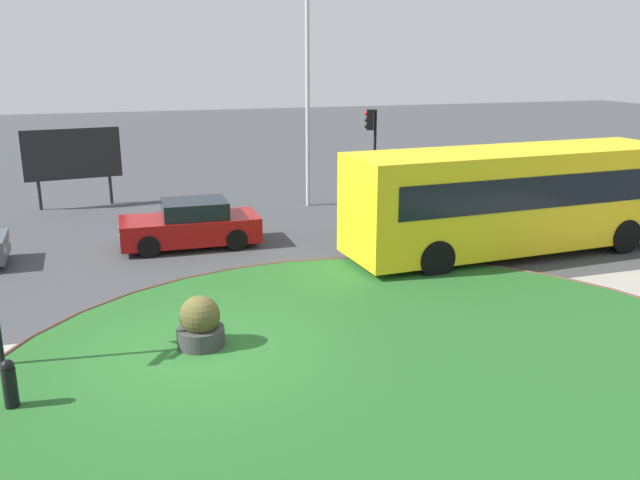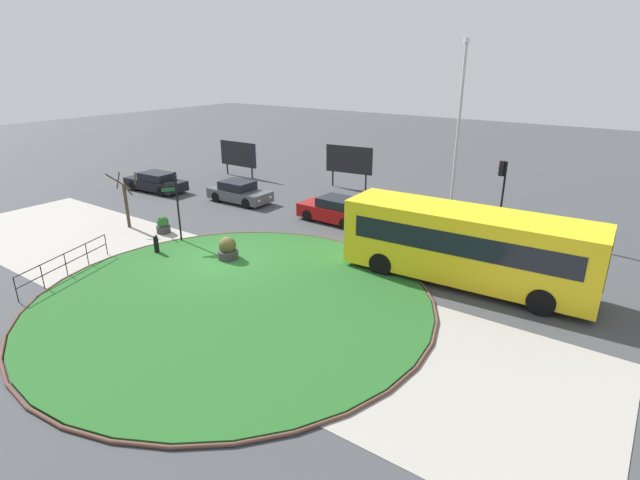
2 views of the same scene
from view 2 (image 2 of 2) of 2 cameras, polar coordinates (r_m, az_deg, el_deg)
ground at (r=22.42m, az=-11.18°, el=-2.54°), size 120.00×120.00×0.00m
sidewalk_paving at (r=21.14m, az=-15.40°, el=-4.33°), size 32.00×7.69×0.02m
grass_island at (r=18.89m, az=-10.02°, el=-6.82°), size 14.82×14.82×0.10m
grass_kerb_ring at (r=18.89m, az=-10.02°, el=-6.80°), size 15.13×15.13×0.11m
signpost_directional at (r=24.73m, az=-16.35°, el=4.27°), size 0.53×1.06×3.55m
bollard_foreground at (r=23.95m, az=-18.51°, el=-0.52°), size 0.23×0.23×0.92m
railing_grass_edge at (r=22.95m, az=-27.51°, el=-2.24°), size 1.61×4.69×1.02m
bus_yellow at (r=20.28m, az=16.69°, el=-0.57°), size 9.92×3.02×3.02m
car_near_lane at (r=35.58m, az=-18.54°, el=6.39°), size 4.69×2.00×1.31m
car_far_lane at (r=31.51m, az=-9.38°, el=5.49°), size 4.17×1.92×1.33m
car_oncoming at (r=27.29m, az=1.76°, el=3.49°), size 4.10×1.92×1.40m
traffic_light_near at (r=27.70m, az=20.43°, el=6.66°), size 0.48×0.32×3.56m
lamppost_tall at (r=27.96m, az=15.79°, el=12.43°), size 0.32×0.32×9.55m
billboard_left at (r=38.57m, az=-9.46°, el=9.79°), size 3.55×0.23×2.64m
billboard_right at (r=34.38m, az=3.43°, el=9.23°), size 3.48×0.59×2.95m
planter_near_signpost at (r=26.78m, az=-17.78°, el=1.61°), size 0.71×0.71×0.91m
planter_kerbside at (r=22.41m, az=-10.69°, el=-1.13°), size 0.92×0.92×1.11m
street_tree_bare at (r=27.95m, az=-21.61°, el=4.43°), size 1.27×1.74×3.10m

